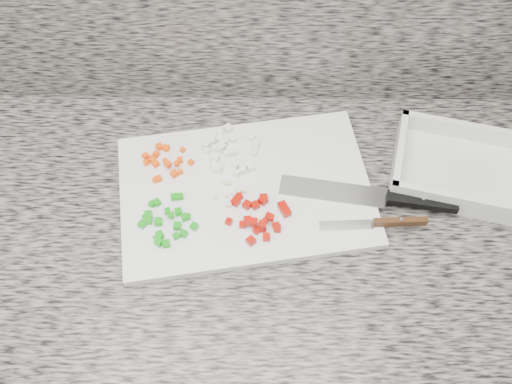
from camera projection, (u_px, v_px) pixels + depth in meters
cabinet at (205, 306)px, 1.46m from camera, size 3.92×0.62×0.86m
countertop at (187, 219)px, 1.08m from camera, size 3.96×0.64×0.04m
cutting_board at (246, 191)px, 1.09m from camera, size 0.52×0.39×0.02m
carrot_pile at (164, 161)px, 1.10m from camera, size 0.10×0.09×0.02m
onion_pile at (226, 151)px, 1.12m from camera, size 0.12×0.13×0.01m
green_pepper_pile at (165, 222)px, 1.03m from camera, size 0.11×0.11×0.02m
red_pepper_pile at (260, 216)px, 1.04m from camera, size 0.12×0.11×0.02m
garlic_pile at (231, 194)px, 1.07m from camera, size 0.06×0.06×0.01m
chef_knife at (391, 198)px, 1.06m from camera, size 0.33×0.08×0.02m
paring_knife at (386, 223)px, 1.03m from camera, size 0.20×0.02×0.02m
tray at (461, 170)px, 1.10m from camera, size 0.29×0.24×0.05m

